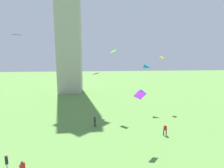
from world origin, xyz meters
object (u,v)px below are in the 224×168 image
(kite_flying_5, at_px, (113,51))
(kite_flying_7, at_px, (161,57))
(person_1, at_px, (7,162))
(person_4, at_px, (95,121))
(kite_flying_2, at_px, (96,74))
(person_3, at_px, (165,129))
(kite_flying_3, at_px, (147,67))
(kite_flying_6, at_px, (17,35))
(kite_flying_0, at_px, (142,93))
(kite_flying_1, at_px, (140,95))

(kite_flying_5, distance_m, kite_flying_7, 10.51)
(person_1, bearing_deg, kite_flying_7, 101.44)
(person_4, bearing_deg, kite_flying_2, 156.73)
(person_1, xyz_separation_m, kite_flying_2, (8.62, 15.93, 6.64))
(person_3, relative_size, kite_flying_3, 0.90)
(person_3, xyz_separation_m, kite_flying_6, (-18.55, 0.32, 12.41))
(person_3, height_order, kite_flying_2, kite_flying_2)
(kite_flying_2, xyz_separation_m, kite_flying_7, (12.98, 2.12, 2.90))
(kite_flying_3, height_order, kite_flying_5, kite_flying_5)
(person_1, height_order, kite_flying_5, kite_flying_5)
(person_4, relative_size, kite_flying_0, 1.24)
(kite_flying_0, distance_m, kite_flying_1, 2.51)
(person_4, relative_size, kite_flying_2, 1.07)
(person_1, relative_size, kite_flying_2, 1.13)
(kite_flying_7, bearing_deg, kite_flying_3, -87.31)
(kite_flying_6, bearing_deg, person_4, -13.67)
(person_4, distance_m, kite_flying_6, 15.72)
(kite_flying_5, height_order, kite_flying_6, kite_flying_6)
(person_4, bearing_deg, kite_flying_3, 104.49)
(kite_flying_5, bearing_deg, person_4, 100.87)
(person_1, bearing_deg, kite_flying_5, 113.31)
(person_1, relative_size, kite_flying_3, 1.00)
(person_4, distance_m, kite_flying_3, 14.60)
(kite_flying_3, distance_m, kite_flying_6, 22.43)
(kite_flying_0, xyz_separation_m, kite_flying_3, (4.67, 13.43, 2.20))
(kite_flying_2, xyz_separation_m, kite_flying_6, (-9.29, -9.71, 5.67))
(kite_flying_3, bearing_deg, person_1, 162.71)
(person_4, bearing_deg, kite_flying_1, 8.16)
(kite_flying_6, bearing_deg, person_3, -37.56)
(kite_flying_1, xyz_separation_m, kite_flying_5, (-1.31, 13.58, 4.69))
(kite_flying_2, bearing_deg, person_4, 7.31)
(person_3, distance_m, kite_flying_5, 15.24)
(kite_flying_5, bearing_deg, kite_flying_7, -115.74)
(person_3, xyz_separation_m, kite_flying_5, (-6.22, 8.89, 10.70))
(kite_flying_6, bearing_deg, kite_flying_7, -8.60)
(kite_flying_5, relative_size, kite_flying_6, 1.38)
(person_4, xyz_separation_m, kite_flying_1, (4.69, -8.79, 5.96))
(kite_flying_1, bearing_deg, kite_flying_2, 58.00)
(person_1, distance_m, kite_flying_5, 21.63)
(kite_flying_0, distance_m, kite_flying_3, 14.39)
(kite_flying_3, bearing_deg, kite_flying_5, 137.95)
(kite_flying_3, xyz_separation_m, kite_flying_5, (-6.80, -2.19, 2.88))
(person_4, distance_m, kite_flying_1, 11.61)
(person_1, height_order, kite_flying_2, kite_flying_2)
(kite_flying_0, xyz_separation_m, kite_flying_5, (-2.13, 11.24, 5.08))
(person_4, bearing_deg, kite_flying_6, -87.04)
(kite_flying_1, distance_m, kite_flying_3, 16.80)
(kite_flying_0, relative_size, kite_flying_1, 0.97)
(kite_flying_1, bearing_deg, kite_flying_3, 22.31)
(kite_flying_2, relative_size, kite_flying_3, 0.88)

